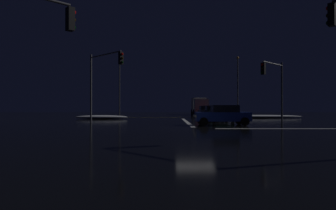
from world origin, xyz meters
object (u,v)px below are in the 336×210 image
(sedan_gray, at_px, (206,111))
(traffic_signal_nw, at_px, (103,73))
(sedan_black, at_px, (213,112))
(sedan_red, at_px, (205,111))
(traffic_signal_sw, at_px, (11,32))
(streetlamp_left_far, at_px, (120,83))
(traffic_signal_ne, at_px, (274,80))
(sedan_blue_crossing, at_px, (223,115))
(sedan_green, at_px, (220,113))
(streetlamp_right_far, at_px, (238,82))
(box_truck, at_px, (199,105))

(sedan_gray, height_order, traffic_signal_nw, traffic_signal_nw)
(sedan_black, xyz_separation_m, sedan_gray, (-0.14, 5.32, 0.00))
(sedan_red, height_order, traffic_signal_sw, traffic_signal_sw)
(traffic_signal_nw, xyz_separation_m, streetlamp_left_far, (-2.15, 22.65, 0.86))
(sedan_red, distance_m, traffic_signal_ne, 20.45)
(sedan_blue_crossing, bearing_deg, streetlamp_left_far, 115.01)
(streetlamp_left_far, bearing_deg, sedan_blue_crossing, -64.99)
(sedan_blue_crossing, height_order, streetlamp_left_far, streetlamp_left_far)
(sedan_blue_crossing, height_order, traffic_signal_nw, traffic_signal_nw)
(sedan_green, relative_size, traffic_signal_nw, 0.67)
(streetlamp_right_far, xyz_separation_m, streetlamp_left_far, (-19.83, 0.00, -0.26))
(sedan_gray, distance_m, box_truck, 13.33)
(sedan_red, xyz_separation_m, sedan_blue_crossing, (-1.58, -24.07, 0.00))
(streetlamp_right_far, bearing_deg, sedan_blue_crossing, -105.55)
(traffic_signal_nw, xyz_separation_m, streetlamp_right_far, (17.69, 22.65, 1.13))
(traffic_signal_nw, distance_m, traffic_signal_ne, 15.82)
(sedan_red, distance_m, box_truck, 7.49)
(sedan_green, height_order, sedan_black, same)
(sedan_gray, height_order, box_truck, box_truck)
(sedan_black, bearing_deg, traffic_signal_sw, -115.21)
(sedan_blue_crossing, relative_size, traffic_signal_nw, 0.67)
(traffic_signal_sw, bearing_deg, streetlamp_right_far, 65.05)
(sedan_gray, distance_m, traffic_signal_nw, 18.54)
(box_truck, height_order, streetlamp_left_far, streetlamp_left_far)
(box_truck, height_order, traffic_signal_sw, traffic_signal_sw)
(sedan_gray, bearing_deg, box_truck, 88.06)
(sedan_blue_crossing, bearing_deg, streetlamp_right_far, 74.45)
(streetlamp_left_far, bearing_deg, box_truck, 19.34)
(traffic_signal_nw, height_order, streetlamp_left_far, streetlamp_left_far)
(sedan_gray, bearing_deg, streetlamp_left_far, 147.95)
(traffic_signal_sw, bearing_deg, box_truck, 74.61)
(sedan_black, relative_size, sedan_gray, 1.00)
(streetlamp_right_far, bearing_deg, sedan_red, -156.32)
(box_truck, bearing_deg, traffic_signal_ne, -81.52)
(traffic_signal_ne, bearing_deg, traffic_signal_sw, -135.00)
(traffic_signal_nw, bearing_deg, sedan_red, 59.46)
(streetlamp_left_far, bearing_deg, sedan_red, -10.35)
(sedan_black, xyz_separation_m, traffic_signal_ne, (4.37, -8.65, 3.14))
(box_truck, bearing_deg, streetlamp_left_far, -160.66)
(sedan_green, height_order, sedan_blue_crossing, same)
(sedan_green, height_order, sedan_red, same)
(sedan_blue_crossing, xyz_separation_m, streetlamp_left_far, (-12.42, 26.63, 4.58))
(streetlamp_left_far, bearing_deg, traffic_signal_ne, -51.26)
(sedan_red, bearing_deg, streetlamp_left_far, 169.65)
(sedan_red, height_order, streetlamp_right_far, streetlamp_right_far)
(traffic_signal_sw, bearing_deg, traffic_signal_nw, 89.44)
(sedan_gray, xyz_separation_m, traffic_signal_sw, (-11.45, -29.92, 3.56))
(traffic_signal_nw, bearing_deg, streetlamp_right_far, 52.01)
(traffic_signal_nw, bearing_deg, traffic_signal_sw, -90.56)
(sedan_gray, distance_m, sedan_red, 5.88)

